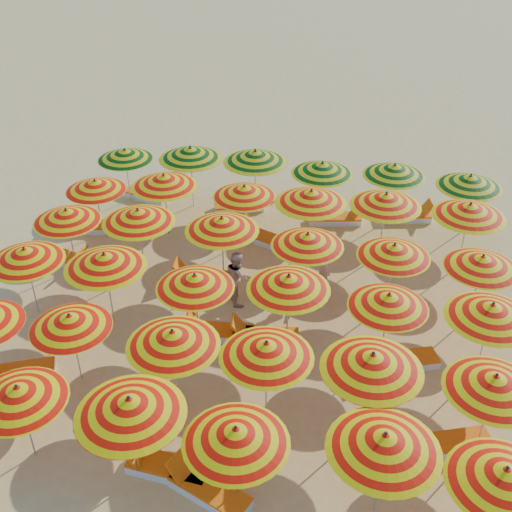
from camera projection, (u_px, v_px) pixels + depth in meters
name	position (u px, v px, depth m)	size (l,w,h in m)	color
ground	(252.00, 314.00, 17.61)	(120.00, 120.00, 0.00)	#DDBC62
umbrella_1	(18.00, 394.00, 12.64)	(2.21, 2.21, 2.06)	silver
umbrella_2	(130.00, 406.00, 12.07)	(2.34, 2.34, 2.30)	silver
umbrella_3	(236.00, 436.00, 11.67)	(2.20, 2.20, 2.14)	silver
umbrella_4	(385.00, 442.00, 11.43)	(2.37, 2.37, 2.24)	silver
umbrella_5	(505.00, 476.00, 10.93)	(2.14, 2.14, 2.14)	silver
umbrella_7	(70.00, 322.00, 14.57)	(2.20, 2.20, 2.01)	silver
umbrella_8	(173.00, 338.00, 13.82)	(2.20, 2.20, 2.21)	silver
umbrella_9	(266.00, 350.00, 13.55)	(2.72, 2.72, 2.18)	silver
umbrella_10	(372.00, 362.00, 13.09)	(2.61, 2.61, 2.30)	silver
umbrella_11	(495.00, 383.00, 12.76)	(2.07, 2.07, 2.16)	silver
umbrella_12	(25.00, 255.00, 16.68)	(2.64, 2.64, 2.13)	silver
umbrella_13	(105.00, 261.00, 16.27)	(2.26, 2.26, 2.24)	silver
umbrella_14	(195.00, 281.00, 15.76)	(2.41, 2.41, 2.09)	silver
umbrella_15	(289.00, 282.00, 15.55)	(2.61, 2.61, 2.20)	silver
umbrella_16	(389.00, 301.00, 15.15)	(2.24, 2.24, 2.06)	silver
umbrella_17	(492.00, 311.00, 14.60)	(2.29, 2.29, 2.21)	silver
umbrella_18	(67.00, 215.00, 18.47)	(2.56, 2.56, 2.09)	silver
umbrella_19	(138.00, 216.00, 18.20)	(2.13, 2.13, 2.23)	silver
umbrella_20	(222.00, 224.00, 17.83)	(2.41, 2.41, 2.22)	silver
umbrella_21	(308.00, 240.00, 17.31)	(2.49, 2.49, 2.12)	silver
umbrella_22	(394.00, 251.00, 16.93)	(2.21, 2.21, 2.08)	silver
umbrella_23	(482.00, 262.00, 16.48)	(2.34, 2.34, 2.07)	silver
umbrella_24	(95.00, 185.00, 20.19)	(2.24, 2.24, 2.02)	silver
umbrella_25	(164.00, 181.00, 20.08)	(2.19, 2.19, 2.21)	silver
umbrella_26	(244.00, 191.00, 19.70)	(2.54, 2.54, 2.09)	silver
umbrella_27	(311.00, 197.00, 19.03)	(2.68, 2.68, 2.30)	silver
umbrella_28	(386.00, 200.00, 18.93)	(2.43, 2.43, 2.27)	silver
umbrella_29	(470.00, 210.00, 18.45)	(2.77, 2.77, 2.25)	silver
umbrella_30	(125.00, 154.00, 22.09)	(1.96, 1.96, 2.04)	silver
umbrella_31	(190.00, 153.00, 21.64)	(2.88, 2.88, 2.29)	silver
umbrella_32	(255.00, 156.00, 21.41)	(2.36, 2.36, 2.29)	silver
umbrella_33	(322.00, 168.00, 20.94)	(2.56, 2.56, 2.16)	silver
umbrella_34	(394.00, 170.00, 20.79)	(2.70, 2.70, 2.17)	silver
umbrella_35	(470.00, 181.00, 20.09)	(2.52, 2.52, 2.19)	silver
lounger_0	(166.00, 467.00, 13.18)	(1.77, 0.72, 0.69)	white
lounger_1	(208.00, 490.00, 12.72)	(1.82, 1.19, 0.69)	white
lounger_3	(16.00, 373.00, 15.49)	(1.82, 1.24, 0.69)	white
lounger_4	(450.00, 444.00, 13.68)	(1.82, 1.17, 0.69)	white
lounger_5	(219.00, 332.00, 16.76)	(1.79, 0.77, 0.69)	white
lounger_6	(264.00, 336.00, 16.61)	(1.80, 0.81, 0.69)	white
lounger_7	(401.00, 361.00, 15.84)	(1.83, 1.15, 0.69)	white
lounger_8	(64.00, 258.00, 19.68)	(1.82, 1.01, 0.69)	white
lounger_9	(203.00, 278.00, 18.80)	(1.78, 0.76, 0.69)	white
lounger_10	(287.00, 292.00, 18.23)	(1.74, 0.60, 0.69)	white
lounger_11	(86.00, 227.00, 21.23)	(1.81, 0.89, 0.69)	white
lounger_12	(261.00, 237.00, 20.69)	(1.82, 1.20, 0.69)	white
lounger_13	(148.00, 196.00, 23.05)	(1.83, 1.07, 0.69)	white
lounger_14	(240.00, 206.00, 22.41)	(1.83, 1.14, 0.69)	white
lounger_15	(336.00, 219.00, 21.68)	(1.82, 0.93, 0.69)	white
lounger_16	(406.00, 216.00, 21.82)	(1.82, 0.97, 0.69)	white
beachgoer_b	(237.00, 277.00, 17.70)	(0.78, 0.60, 1.60)	tan
beachgoer_a	(324.00, 264.00, 18.27)	(0.58, 0.38, 1.59)	tan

